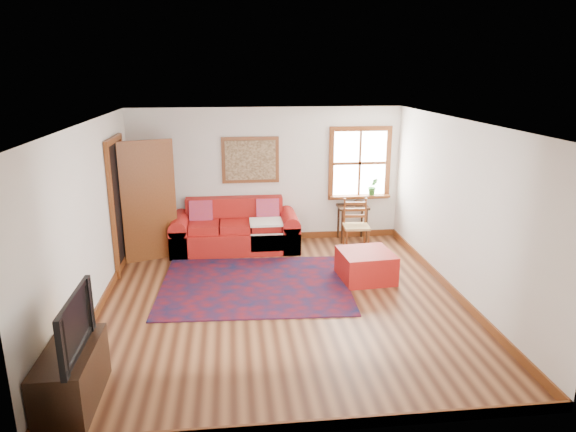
{
  "coord_description": "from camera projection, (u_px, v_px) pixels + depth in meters",
  "views": [
    {
      "loc": [
        -0.65,
        -6.6,
        3.15
      ],
      "look_at": [
        0.16,
        0.6,
        1.07
      ],
      "focal_mm": 32.0,
      "sensor_mm": 36.0,
      "label": 1
    }
  ],
  "objects": [
    {
      "name": "ground",
      "position": [
        282.0,
        301.0,
        7.24
      ],
      "size": [
        5.5,
        5.5,
        0.0
      ],
      "primitive_type": "plane",
      "color": "#442112",
      "rests_on": "ground"
    },
    {
      "name": "room_envelope",
      "position": [
        281.0,
        186.0,
        6.8
      ],
      "size": [
        5.04,
        5.54,
        2.52
      ],
      "color": "silver",
      "rests_on": "ground"
    },
    {
      "name": "window",
      "position": [
        361.0,
        171.0,
        9.66
      ],
      "size": [
        1.18,
        0.2,
        1.38
      ],
      "color": "white",
      "rests_on": "ground"
    },
    {
      "name": "doorway",
      "position": [
        137.0,
        201.0,
        8.41
      ],
      "size": [
        0.89,
        1.08,
        2.14
      ],
      "color": "black",
      "rests_on": "ground"
    },
    {
      "name": "framed_artwork",
      "position": [
        250.0,
        160.0,
        9.38
      ],
      "size": [
        1.05,
        0.07,
        0.85
      ],
      "color": "brown",
      "rests_on": "ground"
    },
    {
      "name": "persian_rug",
      "position": [
        255.0,
        285.0,
        7.75
      ],
      "size": [
        2.91,
        2.37,
        0.02
      ],
      "primitive_type": "cube",
      "rotation": [
        0.0,
        0.0,
        -0.05
      ],
      "color": "#520B14",
      "rests_on": "ground"
    },
    {
      "name": "red_leather_sofa",
      "position": [
        235.0,
        233.0,
        9.3
      ],
      "size": [
        2.27,
        0.94,
        0.89
      ],
      "color": "#A71915",
      "rests_on": "ground"
    },
    {
      "name": "red_ottoman",
      "position": [
        366.0,
        265.0,
        7.94
      ],
      "size": [
        0.85,
        0.85,
        0.45
      ],
      "primitive_type": "cube",
      "rotation": [
        0.0,
        0.0,
        0.08
      ],
      "color": "#A71915",
      "rests_on": "ground"
    },
    {
      "name": "side_table",
      "position": [
        353.0,
        212.0,
        9.68
      ],
      "size": [
        0.56,
        0.42,
        0.68
      ],
      "color": "black",
      "rests_on": "ground"
    },
    {
      "name": "ladder_back_chair",
      "position": [
        356.0,
        224.0,
        9.1
      ],
      "size": [
        0.47,
        0.45,
        0.94
      ],
      "color": "tan",
      "rests_on": "ground"
    },
    {
      "name": "media_cabinet",
      "position": [
        72.0,
        377.0,
        4.95
      ],
      "size": [
        0.47,
        1.05,
        0.58
      ],
      "primitive_type": "cube",
      "color": "black",
      "rests_on": "ground"
    },
    {
      "name": "television",
      "position": [
        65.0,
        325.0,
        4.74
      ],
      "size": [
        0.13,
        1.0,
        0.58
      ],
      "primitive_type": "imported",
      "rotation": [
        0.0,
        0.0,
        1.57
      ],
      "color": "black",
      "rests_on": "media_cabinet"
    },
    {
      "name": "candle_hurricane",
      "position": [
        83.0,
        323.0,
        5.21
      ],
      "size": [
        0.12,
        0.12,
        0.18
      ],
      "color": "silver",
      "rests_on": "media_cabinet"
    }
  ]
}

